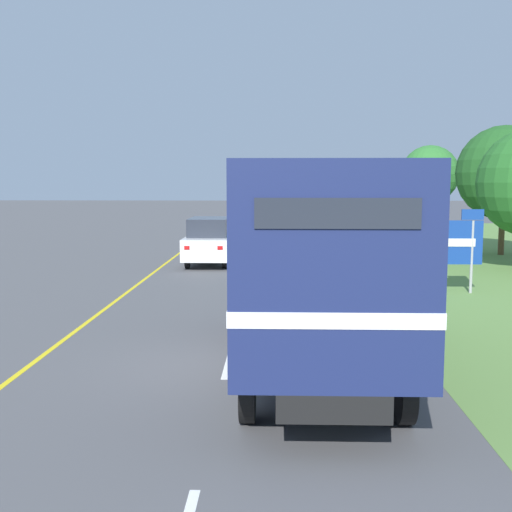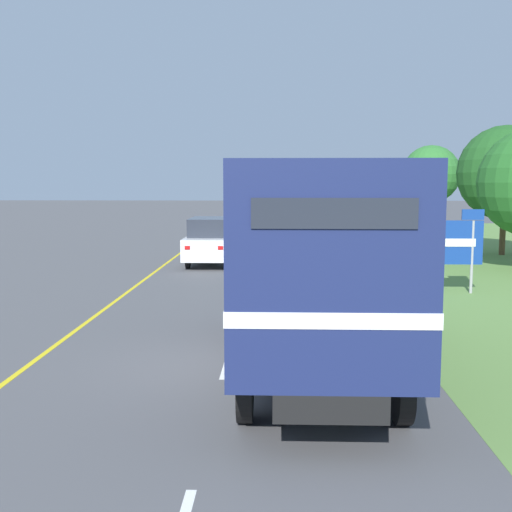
{
  "view_description": "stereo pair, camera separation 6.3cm",
  "coord_description": "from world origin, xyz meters",
  "px_view_note": "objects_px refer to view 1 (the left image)",
  "views": [
    {
      "loc": [
        0.89,
        -11.58,
        3.43
      ],
      "look_at": [
        0.3,
        7.37,
        1.2
      ],
      "focal_mm": 45.0,
      "sensor_mm": 36.0,
      "label": 1
    },
    {
      "loc": [
        0.95,
        -11.58,
        3.43
      ],
      "look_at": [
        0.3,
        7.37,
        1.2
      ],
      "focal_mm": 45.0,
      "sensor_mm": 36.0,
      "label": 2
    }
  ],
  "objects_px": {
    "horse_trailer_truck": "(316,259)",
    "lead_car_white": "(210,241)",
    "roadside_tree_mid": "(504,173)",
    "lead_car_black_ahead": "(295,223)",
    "highway_sign": "(450,243)",
    "roadside_tree_far": "(430,175)"
  },
  "relations": [
    {
      "from": "lead_car_white",
      "to": "lead_car_black_ahead",
      "type": "xyz_separation_m",
      "value": [
        3.82,
        10.29,
        0.05
      ]
    },
    {
      "from": "lead_car_black_ahead",
      "to": "highway_sign",
      "type": "xyz_separation_m",
      "value": [
        4.21,
        -16.96,
        0.52
      ]
    },
    {
      "from": "lead_car_white",
      "to": "horse_trailer_truck",
      "type": "bearing_deg",
      "value": -77.03
    },
    {
      "from": "lead_car_white",
      "to": "lead_car_black_ahead",
      "type": "relative_size",
      "value": 1.12
    },
    {
      "from": "horse_trailer_truck",
      "to": "lead_car_white",
      "type": "relative_size",
      "value": 1.8
    },
    {
      "from": "lead_car_white",
      "to": "lead_car_black_ahead",
      "type": "height_order",
      "value": "lead_car_black_ahead"
    },
    {
      "from": "lead_car_white",
      "to": "roadside_tree_mid",
      "type": "relative_size",
      "value": 0.77
    },
    {
      "from": "lead_car_white",
      "to": "roadside_tree_mid",
      "type": "height_order",
      "value": "roadside_tree_mid"
    },
    {
      "from": "lead_car_white",
      "to": "highway_sign",
      "type": "xyz_separation_m",
      "value": [
        8.03,
        -6.67,
        0.57
      ]
    },
    {
      "from": "horse_trailer_truck",
      "to": "highway_sign",
      "type": "xyz_separation_m",
      "value": [
        4.58,
        8.32,
        -0.51
      ]
    },
    {
      "from": "lead_car_white",
      "to": "highway_sign",
      "type": "bearing_deg",
      "value": -39.72
    },
    {
      "from": "lead_car_black_ahead",
      "to": "lead_car_white",
      "type": "bearing_deg",
      "value": -110.36
    },
    {
      "from": "roadside_tree_mid",
      "to": "roadside_tree_far",
      "type": "xyz_separation_m",
      "value": [
        -2.13,
        5.36,
        -0.03
      ]
    },
    {
      "from": "horse_trailer_truck",
      "to": "lead_car_black_ahead",
      "type": "height_order",
      "value": "horse_trailer_truck"
    },
    {
      "from": "highway_sign",
      "to": "roadside_tree_far",
      "type": "distance_m",
      "value": 16.23
    },
    {
      "from": "lead_car_black_ahead",
      "to": "highway_sign",
      "type": "height_order",
      "value": "highway_sign"
    },
    {
      "from": "highway_sign",
      "to": "roadside_tree_mid",
      "type": "xyz_separation_m",
      "value": [
        5.19,
        10.42,
        2.25
      ]
    },
    {
      "from": "lead_car_white",
      "to": "roadside_tree_far",
      "type": "bearing_deg",
      "value": 39.4
    },
    {
      "from": "lead_car_black_ahead",
      "to": "roadside_tree_mid",
      "type": "height_order",
      "value": "roadside_tree_mid"
    },
    {
      "from": "roadside_tree_mid",
      "to": "roadside_tree_far",
      "type": "bearing_deg",
      "value": 111.68
    },
    {
      "from": "highway_sign",
      "to": "lead_car_black_ahead",
      "type": "bearing_deg",
      "value": 103.95
    },
    {
      "from": "lead_car_black_ahead",
      "to": "roadside_tree_far",
      "type": "bearing_deg",
      "value": -9.18
    }
  ]
}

